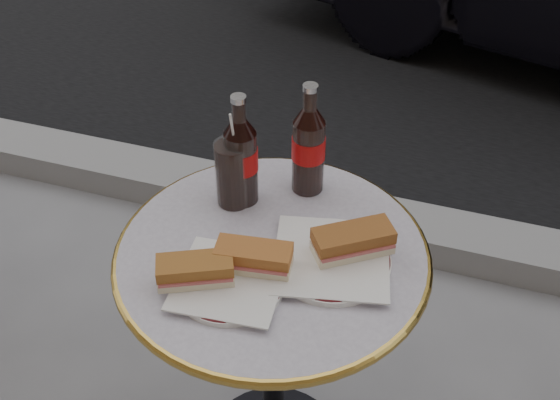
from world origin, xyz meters
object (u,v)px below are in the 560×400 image
(plate_left, at_px, (230,283))
(cola_bottle_right, at_px, (309,139))
(bistro_table, at_px, (273,366))
(cola_glass, at_px, (233,173))
(cola_bottle_left, at_px, (241,150))
(plate_right, at_px, (331,260))

(plate_left, bearing_deg, cola_bottle_right, 80.38)
(bistro_table, height_order, cola_bottle_right, cola_bottle_right)
(bistro_table, distance_m, cola_bottle_right, 0.54)
(plate_left, relative_size, cola_glass, 1.37)
(plate_left, xyz_separation_m, cola_bottle_left, (-0.07, 0.24, 0.12))
(bistro_table, bearing_deg, plate_right, 0.93)
(plate_right, bearing_deg, cola_bottle_right, 117.66)
(bistro_table, height_order, cola_bottle_left, cola_bottle_left)
(plate_left, distance_m, cola_glass, 0.25)
(plate_right, bearing_deg, plate_left, -144.83)
(plate_left, bearing_deg, cola_bottle_left, 105.00)
(bistro_table, bearing_deg, plate_left, -111.41)
(plate_left, height_order, cola_glass, cola_glass)
(bistro_table, distance_m, plate_right, 0.39)
(plate_left, xyz_separation_m, cola_glass, (-0.08, 0.23, 0.07))
(bistro_table, xyz_separation_m, cola_bottle_left, (-0.11, 0.13, 0.49))
(bistro_table, bearing_deg, cola_glass, 136.79)
(plate_left, bearing_deg, bistro_table, 68.59)
(plate_right, bearing_deg, bistro_table, -179.07)
(cola_bottle_left, height_order, cola_bottle_right, cola_bottle_right)
(cola_bottle_left, bearing_deg, cola_glass, -135.29)
(bistro_table, distance_m, plate_left, 0.39)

